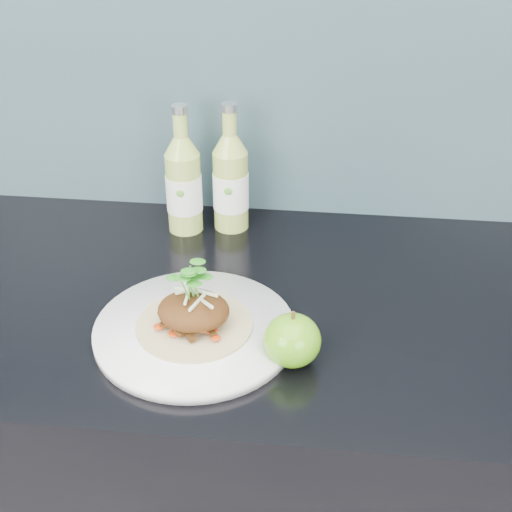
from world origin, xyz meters
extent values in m
cube|color=black|center=(0.00, 1.70, 0.45)|extent=(4.00, 0.60, 0.90)
cube|color=#618C98|center=(0.00, 1.99, 1.25)|extent=(4.00, 0.02, 0.70)
cylinder|color=white|center=(-0.03, 1.59, 0.91)|extent=(0.35, 0.35, 0.02)
cylinder|color=tan|center=(-0.03, 1.59, 0.92)|extent=(0.16, 0.16, 0.00)
ellipsoid|color=#542E0F|center=(-0.03, 1.59, 0.94)|extent=(0.10, 0.09, 0.05)
ellipsoid|color=#34870E|center=(0.11, 1.55, 0.94)|extent=(0.10, 0.10, 0.07)
cylinder|color=#472D14|center=(0.11, 1.55, 0.97)|extent=(0.01, 0.00, 0.01)
cylinder|color=#A1BE4F|center=(-0.10, 1.89, 0.97)|extent=(0.06, 0.06, 0.14)
cone|color=#A1BE4F|center=(-0.10, 1.89, 1.06)|extent=(0.06, 0.06, 0.03)
cylinder|color=#A1BE4F|center=(-0.10, 1.89, 1.09)|extent=(0.02, 0.02, 0.04)
cylinder|color=silver|center=(-0.10, 1.89, 1.12)|extent=(0.03, 0.03, 0.01)
cylinder|color=white|center=(-0.10, 1.89, 0.97)|extent=(0.06, 0.06, 0.07)
ellipsoid|color=#59A533|center=(-0.10, 1.86, 0.98)|extent=(0.01, 0.00, 0.01)
cylinder|color=#A1B74C|center=(-0.02, 1.91, 0.97)|extent=(0.07, 0.07, 0.14)
cone|color=#A1B74C|center=(-0.02, 1.91, 1.06)|extent=(0.06, 0.06, 0.03)
cylinder|color=#A1B74C|center=(-0.02, 1.91, 1.09)|extent=(0.02, 0.02, 0.04)
cylinder|color=silver|center=(-0.02, 1.91, 1.12)|extent=(0.03, 0.03, 0.01)
cylinder|color=white|center=(-0.02, 1.91, 0.97)|extent=(0.07, 0.07, 0.07)
ellipsoid|color=#59A533|center=(-0.02, 1.88, 0.98)|extent=(0.01, 0.00, 0.01)
camera|label=1|loc=(0.14, 0.81, 1.52)|focal=50.00mm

